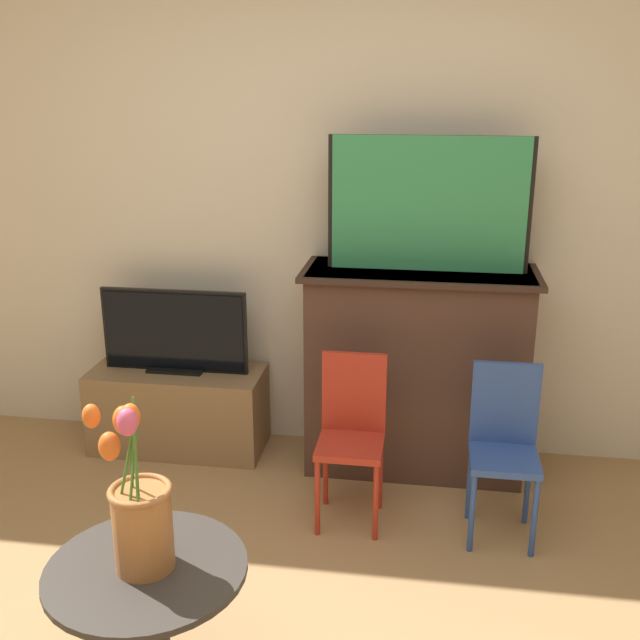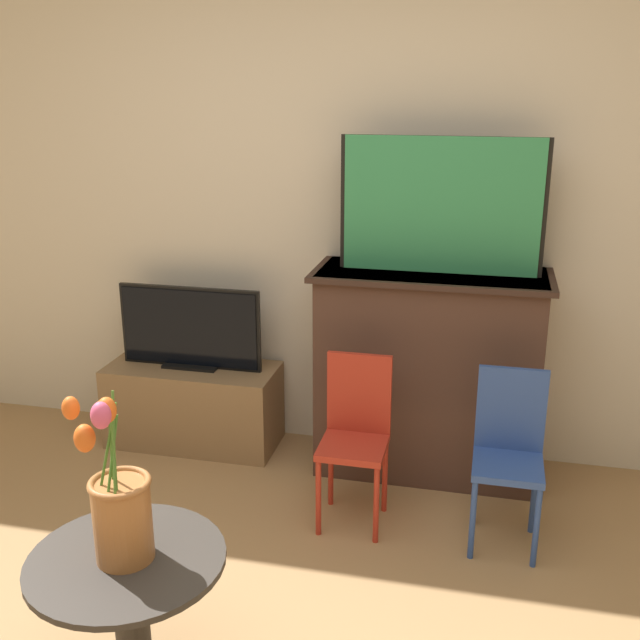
% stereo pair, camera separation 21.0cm
% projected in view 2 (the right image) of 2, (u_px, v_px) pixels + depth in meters
% --- Properties ---
extents(wall_back, '(8.00, 0.06, 2.70)m').
position_uv_depth(wall_back, '(350.00, 186.00, 3.64)').
color(wall_back, beige).
rests_on(wall_back, ground).
extents(fireplace_mantel, '(1.09, 0.46, 1.00)m').
position_uv_depth(fireplace_mantel, '(428.00, 371.00, 3.58)').
color(fireplace_mantel, '#4C3328').
rests_on(fireplace_mantel, ground).
extents(painting, '(0.92, 0.03, 0.61)m').
position_uv_depth(painting, '(441.00, 206.00, 3.33)').
color(painting, black).
rests_on(painting, fireplace_mantel).
extents(tv_stand, '(0.88, 0.38, 0.43)m').
position_uv_depth(tv_stand, '(194.00, 405.00, 3.93)').
color(tv_stand, olive).
rests_on(tv_stand, ground).
extents(tv_monitor, '(0.75, 0.12, 0.43)m').
position_uv_depth(tv_monitor, '(190.00, 329.00, 3.81)').
color(tv_monitor, black).
rests_on(tv_monitor, tv_stand).
extents(chair_red, '(0.28, 0.28, 0.74)m').
position_uv_depth(chair_red, '(356.00, 429.00, 3.19)').
color(chair_red, '#B22D1E').
rests_on(chair_red, ground).
extents(chair_blue, '(0.28, 0.28, 0.74)m').
position_uv_depth(chair_blue, '(509.00, 447.00, 3.04)').
color(chair_blue, '#2D4C99').
rests_on(chair_blue, ground).
extents(side_table, '(0.58, 0.58, 0.52)m').
position_uv_depth(side_table, '(131.00, 609.00, 2.23)').
color(side_table, '#332D28').
rests_on(side_table, ground).
extents(vase_tulips, '(0.21, 0.24, 0.55)m').
position_uv_depth(vase_tulips, '(119.00, 505.00, 2.11)').
color(vase_tulips, '#AD6B38').
rests_on(vase_tulips, side_table).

